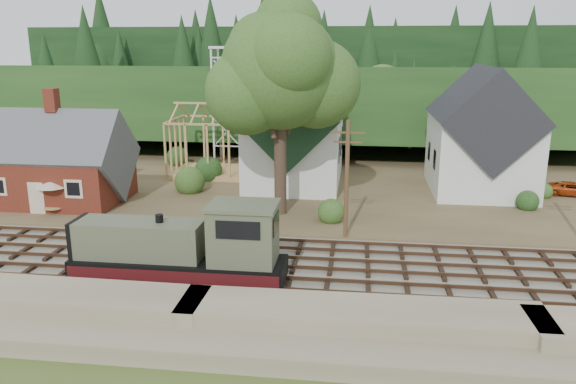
# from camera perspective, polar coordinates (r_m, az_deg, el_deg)

# --- Properties ---
(ground) EXTENTS (140.00, 140.00, 0.00)m
(ground) POSITION_cam_1_polar(r_m,az_deg,el_deg) (33.43, -6.64, -7.41)
(ground) COLOR #384C1E
(ground) RESTS_ON ground
(embankment) EXTENTS (64.00, 5.00, 1.60)m
(embankment) POSITION_cam_1_polar(r_m,az_deg,el_deg) (26.07, -11.25, -14.32)
(embankment) COLOR #7F7259
(embankment) RESTS_ON ground
(railroad_bed) EXTENTS (64.00, 11.00, 0.16)m
(railroad_bed) POSITION_cam_1_polar(r_m,az_deg,el_deg) (33.40, -6.65, -7.28)
(railroad_bed) COLOR #726B5B
(railroad_bed) RESTS_ON ground
(village_flat) EXTENTS (64.00, 26.00, 0.30)m
(village_flat) POSITION_cam_1_polar(r_m,az_deg,el_deg) (50.18, -1.74, 0.42)
(village_flat) COLOR brown
(village_flat) RESTS_ON ground
(hillside) EXTENTS (70.00, 28.96, 12.74)m
(hillside) POSITION_cam_1_polar(r_m,az_deg,el_deg) (73.50, 1.22, 4.88)
(hillside) COLOR #1E3F19
(hillside) RESTS_ON ground
(ridge) EXTENTS (80.00, 20.00, 12.00)m
(ridge) POSITION_cam_1_polar(r_m,az_deg,el_deg) (89.24, 2.34, 6.62)
(ridge) COLOR black
(ridge) RESTS_ON ground
(depot) EXTENTS (10.80, 7.41, 9.00)m
(depot) POSITION_cam_1_polar(r_m,az_deg,el_deg) (48.30, -22.27, 2.48)
(depot) COLOR #591C14
(depot) RESTS_ON village_flat
(church) EXTENTS (8.40, 15.17, 13.00)m
(church) POSITION_cam_1_polar(r_m,az_deg,el_deg) (50.56, 0.77, 6.34)
(church) COLOR silver
(church) RESTS_ON village_flat
(farmhouse) EXTENTS (8.40, 10.80, 10.60)m
(farmhouse) POSITION_cam_1_polar(r_m,az_deg,el_deg) (50.65, 19.04, 5.20)
(farmhouse) COLOR silver
(farmhouse) RESTS_ON village_flat
(timber_frame) EXTENTS (8.20, 6.20, 6.99)m
(timber_frame) POSITION_cam_1_polar(r_m,az_deg,el_deg) (54.59, -7.35, 4.81)
(timber_frame) COLOR tan
(timber_frame) RESTS_ON village_flat
(lattice_tower) EXTENTS (3.20, 3.20, 12.12)m
(lattice_tower) POSITION_cam_1_polar(r_m,az_deg,el_deg) (59.67, -6.09, 12.22)
(lattice_tower) COLOR silver
(lattice_tower) RESTS_ON village_flat
(big_tree) EXTENTS (10.90, 8.40, 14.70)m
(big_tree) POSITION_cam_1_polar(r_m,az_deg,el_deg) (40.55, -0.56, 11.43)
(big_tree) COLOR #38281E
(big_tree) RESTS_ON village_flat
(telegraph_pole_near) EXTENTS (2.20, 0.28, 8.00)m
(telegraph_pole_near) POSITION_cam_1_polar(r_m,az_deg,el_deg) (36.18, 5.99, 1.39)
(telegraph_pole_near) COLOR #4C331E
(telegraph_pole_near) RESTS_ON ground
(locomotive) EXTENTS (11.24, 2.81, 4.52)m
(locomotive) POSITION_cam_1_polar(r_m,az_deg,el_deg) (30.33, -10.32, -5.81)
(locomotive) COLOR black
(locomotive) RESTS_ON railroad_bed
(car_blue) EXTENTS (3.06, 3.80, 1.21)m
(car_blue) POSITION_cam_1_polar(r_m,az_deg,el_deg) (46.29, -20.04, -0.75)
(car_blue) COLOR #538DB2
(car_blue) RESTS_ON village_flat
(car_green) EXTENTS (3.70, 2.33, 1.15)m
(car_green) POSITION_cam_1_polar(r_m,az_deg,el_deg) (48.54, -24.51, -0.54)
(car_green) COLOR #729F6E
(car_green) RESTS_ON village_flat
(car_red) EXTENTS (4.35, 2.72, 1.12)m
(car_red) POSITION_cam_1_polar(r_m,az_deg,el_deg) (52.67, 26.96, 0.28)
(car_red) COLOR #AB360D
(car_red) RESTS_ON village_flat
(patio_set) EXTENTS (2.29, 2.29, 2.55)m
(patio_set) POSITION_cam_1_polar(r_m,az_deg,el_deg) (45.10, -22.87, 0.65)
(patio_set) COLOR silver
(patio_set) RESTS_ON village_flat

